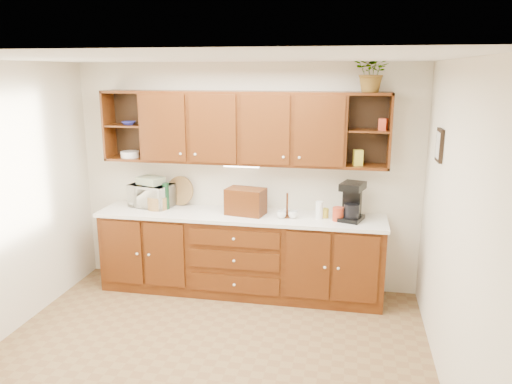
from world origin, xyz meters
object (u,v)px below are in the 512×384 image
at_px(microwave, 152,195).
at_px(potted_plant, 373,72).
at_px(bread_box, 246,201).
at_px(coffee_maker, 352,202).

height_order(microwave, potted_plant, potted_plant).
height_order(bread_box, coffee_maker, coffee_maker).
bearing_deg(bread_box, microwave, -175.41).
height_order(bread_box, potted_plant, potted_plant).
distance_m(microwave, coffee_maker, 2.33).
xyz_separation_m(microwave, potted_plant, (2.48, -0.05, 1.42)).
distance_m(microwave, bread_box, 1.17).
relative_size(bread_box, coffee_maker, 1.01).
xyz_separation_m(bread_box, coffee_maker, (1.17, 0.01, 0.05)).
distance_m(bread_box, potted_plant, 1.93).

